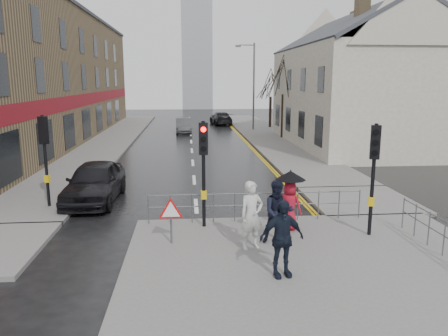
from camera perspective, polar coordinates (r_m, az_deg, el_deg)
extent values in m
plane|color=black|center=(14.09, -3.40, -8.41)|extent=(120.00, 120.00, 0.00)
cube|color=#605E5B|center=(11.32, 12.90, -13.45)|extent=(10.00, 9.00, 0.14)
cube|color=#605E5B|center=(37.08, -14.46, 3.77)|extent=(4.00, 44.00, 0.14)
cube|color=#605E5B|center=(39.14, 5.22, 4.47)|extent=(4.00, 40.00, 0.14)
cube|color=#605E5B|center=(18.24, 17.26, -4.06)|extent=(4.00, 4.20, 0.14)
cube|color=olive|center=(37.15, -23.64, 10.83)|extent=(8.00, 42.00, 10.00)
cube|color=beige|center=(33.61, 16.83, 8.77)|extent=(9.00, 16.00, 7.00)
cube|color=olive|center=(29.65, 17.62, 19.50)|extent=(0.70, 0.90, 1.80)
cube|color=olive|center=(38.01, 16.81, 17.64)|extent=(0.70, 0.90, 1.80)
cube|color=#95979D|center=(75.40, -3.57, 14.62)|extent=(5.00, 5.00, 18.00)
cylinder|color=black|center=(13.78, -2.68, -0.89)|extent=(0.11, 0.11, 3.40)
cube|color=black|center=(13.58, -2.72, 3.85)|extent=(0.28, 0.22, 1.00)
cylinder|color=#FF0C07|center=(13.41, -2.71, 5.04)|extent=(0.16, 0.04, 0.16)
cylinder|color=black|center=(13.45, -2.70, 3.77)|extent=(0.16, 0.04, 0.16)
cylinder|color=black|center=(13.49, -2.69, 2.51)|extent=(0.16, 0.04, 0.16)
cube|color=gold|center=(13.94, -2.65, -3.50)|extent=(0.18, 0.14, 0.28)
cylinder|color=black|center=(13.75, 18.85, -1.53)|extent=(0.11, 0.11, 3.40)
cube|color=black|center=(13.55, 19.16, 3.21)|extent=(0.34, 0.30, 1.00)
cylinder|color=black|center=(13.37, 19.28, 4.40)|extent=(0.16, 0.09, 0.16)
cylinder|color=black|center=(13.41, 19.20, 3.13)|extent=(0.16, 0.09, 0.16)
cylinder|color=black|center=(13.45, 19.11, 1.87)|extent=(0.16, 0.09, 0.16)
cube|color=gold|center=(13.90, 18.68, -4.15)|extent=(0.22, 0.19, 0.28)
cylinder|color=black|center=(17.32, -22.25, 0.80)|extent=(0.11, 0.11, 3.40)
cube|color=black|center=(17.16, -22.54, 4.58)|extent=(0.34, 0.30, 1.00)
cylinder|color=black|center=(17.25, -22.33, 5.63)|extent=(0.16, 0.09, 0.16)
cylinder|color=black|center=(17.27, -22.26, 4.64)|extent=(0.16, 0.09, 0.16)
cylinder|color=black|center=(17.31, -22.18, 3.65)|extent=(0.16, 0.09, 0.16)
cube|color=gold|center=(17.44, -22.09, -1.29)|extent=(0.22, 0.19, 0.28)
cylinder|color=#595B5E|center=(14.52, -9.84, -5.30)|extent=(0.04, 0.04, 1.00)
cylinder|color=#595B5E|center=(15.58, 17.25, -4.50)|extent=(0.04, 0.04, 1.00)
cylinder|color=#595B5E|center=(14.51, 4.22, -3.32)|extent=(7.10, 0.04, 0.04)
cylinder|color=#595B5E|center=(14.62, 4.20, -4.84)|extent=(7.10, 0.04, 0.04)
cylinder|color=#595B5E|center=(15.03, 22.36, -5.44)|extent=(0.04, 0.04, 1.00)
cylinder|color=#595B5E|center=(13.04, 26.98, -6.28)|extent=(0.04, 4.50, 0.04)
cylinder|color=#595B5E|center=(13.16, 26.83, -7.94)|extent=(0.04, 4.50, 0.04)
cylinder|color=#595B5E|center=(12.78, -6.91, -7.90)|extent=(0.06, 0.06, 0.85)
cylinder|color=red|center=(12.62, -6.96, -5.65)|extent=(0.80, 0.03, 0.80)
cylinder|color=white|center=(12.60, -6.97, -5.68)|extent=(0.60, 0.03, 0.60)
cylinder|color=#595B5E|center=(41.74, 3.91, 10.53)|extent=(0.16, 0.16, 8.00)
cylinder|color=#595B5E|center=(41.75, 2.99, 15.76)|extent=(1.40, 0.10, 0.10)
cube|color=#595B5E|center=(41.65, 1.86, 15.64)|extent=(0.50, 0.25, 0.18)
cylinder|color=black|center=(36.22, 7.66, 6.75)|extent=(0.26, 0.26, 3.50)
cylinder|color=black|center=(44.16, 6.06, 7.29)|extent=(0.26, 0.26, 3.00)
imported|color=beige|center=(12.18, 3.63, -6.17)|extent=(0.82, 0.68, 1.92)
imported|color=black|center=(12.68, 7.08, -5.72)|extent=(0.90, 0.71, 1.84)
imported|color=#AB1427|center=(13.86, 8.56, -4.88)|extent=(0.90, 0.84, 1.55)
cylinder|color=black|center=(13.84, 8.58, -4.48)|extent=(0.02, 0.02, 1.75)
cone|color=black|center=(13.62, 8.69, -0.94)|extent=(0.96, 0.96, 0.28)
imported|color=black|center=(10.58, 7.53, -9.10)|extent=(1.18, 0.66, 1.89)
imported|color=black|center=(18.09, -16.54, -1.74)|extent=(2.06, 4.78, 1.61)
imported|color=#3F4144|center=(40.58, -5.29, 5.56)|extent=(1.54, 4.09, 1.33)
imported|color=black|center=(47.68, -0.41, 6.50)|extent=(2.37, 4.89, 1.37)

